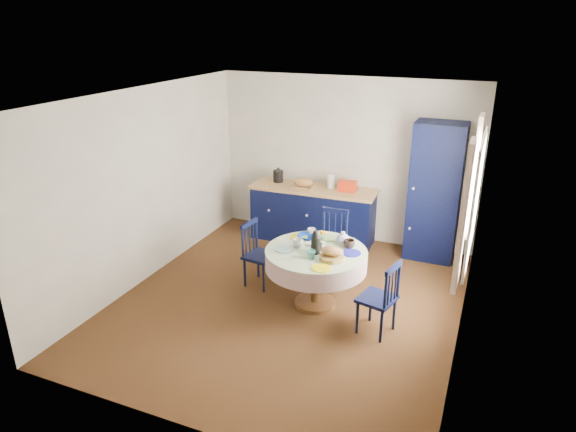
# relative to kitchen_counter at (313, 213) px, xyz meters

# --- Properties ---
(floor) EXTENTS (4.50, 4.50, 0.00)m
(floor) POSITION_rel_kitchen_counter_xyz_m (0.38, -1.90, -0.45)
(floor) COLOR black
(floor) RESTS_ON ground
(ceiling) EXTENTS (4.50, 4.50, 0.00)m
(ceiling) POSITION_rel_kitchen_counter_xyz_m (0.38, -1.90, 2.05)
(ceiling) COLOR white
(ceiling) RESTS_ON wall_back
(wall_back) EXTENTS (4.00, 0.02, 2.50)m
(wall_back) POSITION_rel_kitchen_counter_xyz_m (0.38, 0.35, 0.80)
(wall_back) COLOR silver
(wall_back) RESTS_ON floor
(wall_left) EXTENTS (0.02, 4.50, 2.50)m
(wall_left) POSITION_rel_kitchen_counter_xyz_m (-1.62, -1.90, 0.80)
(wall_left) COLOR silver
(wall_left) RESTS_ON floor
(wall_right) EXTENTS (0.02, 4.50, 2.50)m
(wall_right) POSITION_rel_kitchen_counter_xyz_m (2.38, -1.90, 0.80)
(wall_right) COLOR silver
(wall_right) RESTS_ON floor
(window) EXTENTS (0.10, 1.74, 1.45)m
(window) POSITION_rel_kitchen_counter_xyz_m (2.34, -1.60, 1.08)
(window) COLOR white
(window) RESTS_ON wall_right
(kitchen_counter) EXTENTS (1.95, 0.66, 1.10)m
(kitchen_counter) POSITION_rel_kitchen_counter_xyz_m (0.00, 0.00, 0.00)
(kitchen_counter) COLOR black
(kitchen_counter) RESTS_ON floor
(pantry_cabinet) EXTENTS (0.69, 0.51, 1.97)m
(pantry_cabinet) POSITION_rel_kitchen_counter_xyz_m (1.78, 0.10, 0.54)
(pantry_cabinet) COLOR black
(pantry_cabinet) RESTS_ON floor
(dining_table) EXTENTS (1.20, 1.20, 1.01)m
(dining_table) POSITION_rel_kitchen_counter_xyz_m (0.72, -1.83, 0.16)
(dining_table) COLOR #553618
(dining_table) RESTS_ON floor
(chair_left) EXTENTS (0.41, 0.43, 0.85)m
(chair_left) POSITION_rel_kitchen_counter_xyz_m (-0.16, -1.61, -0.02)
(chair_left) COLOR black
(chair_left) RESTS_ON floor
(chair_far) EXTENTS (0.42, 0.40, 0.89)m
(chair_far) POSITION_rel_kitchen_counter_xyz_m (0.62, -0.94, 0.00)
(chair_far) COLOR black
(chair_far) RESTS_ON floor
(chair_right) EXTENTS (0.45, 0.46, 0.86)m
(chair_right) POSITION_rel_kitchen_counter_xyz_m (1.55, -2.12, -0.01)
(chair_right) COLOR black
(chair_right) RESTS_ON floor
(mug_a) EXTENTS (0.13, 0.13, 0.10)m
(mug_a) POSITION_rel_kitchen_counter_xyz_m (0.47, -1.82, 0.33)
(mug_a) COLOR silver
(mug_a) RESTS_ON dining_table
(mug_b) EXTENTS (0.10, 0.10, 0.10)m
(mug_b) POSITION_rel_kitchen_counter_xyz_m (0.72, -2.05, 0.33)
(mug_b) COLOR #387F73
(mug_b) RESTS_ON dining_table
(mug_c) EXTENTS (0.13, 0.13, 0.10)m
(mug_c) POSITION_rel_kitchen_counter_xyz_m (1.04, -1.62, 0.33)
(mug_c) COLOR black
(mug_c) RESTS_ON dining_table
(mug_d) EXTENTS (0.10, 0.10, 0.09)m
(mug_d) POSITION_rel_kitchen_counter_xyz_m (0.50, -1.44, 0.33)
(mug_d) COLOR silver
(mug_d) RESTS_ON dining_table
(cobalt_bowl) EXTENTS (0.22, 0.22, 0.05)m
(cobalt_bowl) POSITION_rel_kitchen_counter_xyz_m (0.49, -1.56, 0.31)
(cobalt_bowl) COLOR navy
(cobalt_bowl) RESTS_ON dining_table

